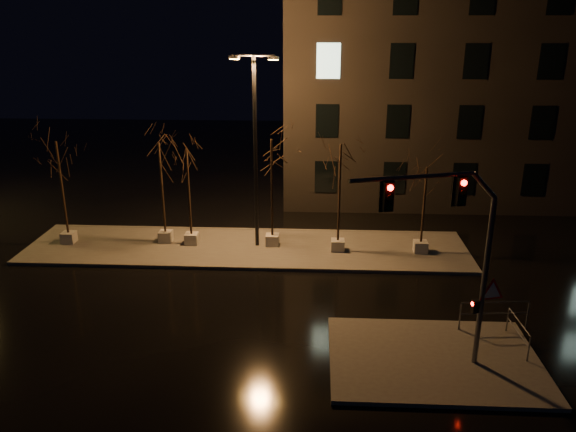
{
  "coord_description": "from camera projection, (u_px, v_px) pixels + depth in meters",
  "views": [
    {
      "loc": [
        3.45,
        -20.0,
        10.79
      ],
      "look_at": [
        2.24,
        3.11,
        2.8
      ],
      "focal_mm": 35.0,
      "sensor_mm": 36.0,
      "label": 1
    }
  ],
  "objects": [
    {
      "name": "sidewalk_corner",
      "position": [
        434.0,
        359.0,
        18.87
      ],
      "size": [
        7.0,
        5.0,
        0.15
      ],
      "primitive_type": "cube",
      "color": "#4D4A45",
      "rests_on": "ground"
    },
    {
      "name": "traffic_signal_mast",
      "position": [
        458.0,
        244.0,
        16.95
      ],
      "size": [
        5.2,
        1.52,
        6.56
      ],
      "rotation": [
        0.0,
        0.0,
        0.28
      ],
      "color": "#53555A",
      "rests_on": "sidewalk_corner"
    },
    {
      "name": "streetlight_main",
      "position": [
        255.0,
        140.0,
        26.61
      ],
      "size": [
        2.32,
        0.65,
        9.29
      ],
      "rotation": [
        0.0,
        0.0,
        -0.17
      ],
      "color": "black",
      "rests_on": "median"
    },
    {
      "name": "median",
      "position": [
        247.0,
        248.0,
        28.21
      ],
      "size": [
        22.0,
        5.0,
        0.15
      ],
      "primitive_type": "cube",
      "color": "#4D4A45",
      "rests_on": "ground"
    },
    {
      "name": "tree_4",
      "position": [
        340.0,
        169.0,
        26.34
      ],
      "size": [
        1.8,
        1.8,
        5.45
      ],
      "color": "#AEACA2",
      "rests_on": "median"
    },
    {
      "name": "tree_1",
      "position": [
        160.0,
        166.0,
        27.52
      ],
      "size": [
        1.8,
        1.8,
        5.27
      ],
      "color": "#AEACA2",
      "rests_on": "median"
    },
    {
      "name": "guard_rail_a",
      "position": [
        494.0,
        311.0,
        20.38
      ],
      "size": [
        2.55,
        0.3,
        1.11
      ],
      "rotation": [
        0.0,
        0.0,
        0.1
      ],
      "color": "#53555A",
      "rests_on": "sidewalk_corner"
    },
    {
      "name": "ground",
      "position": [
        229.0,
        306.0,
        22.57
      ],
      "size": [
        90.0,
        90.0,
        0.0
      ],
      "primitive_type": "plane",
      "color": "black",
      "rests_on": "ground"
    },
    {
      "name": "tree_0",
      "position": [
        59.0,
        165.0,
        27.37
      ],
      "size": [
        1.8,
        1.8,
        5.37
      ],
      "color": "#AEACA2",
      "rests_on": "median"
    },
    {
      "name": "tree_3",
      "position": [
        272.0,
        164.0,
        26.99
      ],
      "size": [
        1.8,
        1.8,
        5.56
      ],
      "color": "#AEACA2",
      "rests_on": "median"
    },
    {
      "name": "building",
      "position": [
        481.0,
        76.0,
        36.42
      ],
      "size": [
        25.0,
        12.0,
        15.0
      ],
      "primitive_type": "cube",
      "color": "black",
      "rests_on": "ground"
    },
    {
      "name": "tree_5",
      "position": [
        425.0,
        187.0,
        26.42
      ],
      "size": [
        1.8,
        1.8,
        4.38
      ],
      "color": "#AEACA2",
      "rests_on": "median"
    },
    {
      "name": "guard_rail_b",
      "position": [
        518.0,
        330.0,
        19.35
      ],
      "size": [
        0.13,
        1.99,
        0.94
      ],
      "rotation": [
        0.0,
        0.0,
        1.61
      ],
      "color": "#53555A",
      "rests_on": "sidewalk_corner"
    },
    {
      "name": "tree_2",
      "position": [
        188.0,
        171.0,
        27.29
      ],
      "size": [
        1.8,
        1.8,
        5.03
      ],
      "color": "#AEACA2",
      "rests_on": "median"
    }
  ]
}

